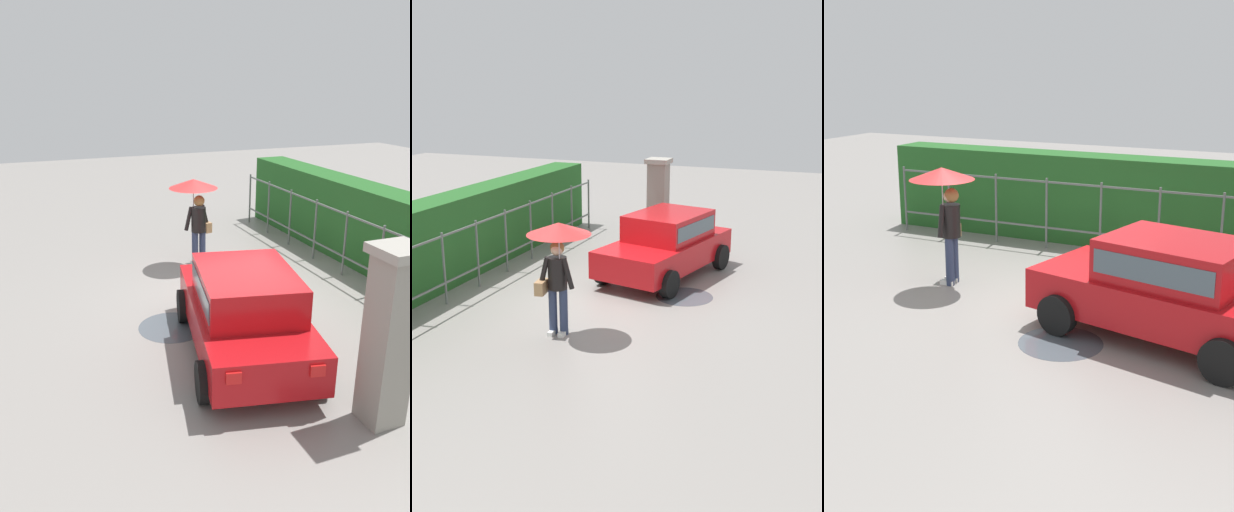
% 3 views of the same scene
% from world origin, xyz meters
% --- Properties ---
extents(ground_plane, '(40.00, 40.00, 0.00)m').
position_xyz_m(ground_plane, '(0.00, 0.00, 0.00)').
color(ground_plane, gray).
extents(car, '(3.97, 2.49, 1.48)m').
position_xyz_m(car, '(1.91, -0.76, 0.80)').
color(car, '#B71116').
rests_on(car, ground).
extents(pedestrian, '(1.12, 1.12, 2.09)m').
position_xyz_m(pedestrian, '(-2.19, -0.05, 1.61)').
color(pedestrian, '#2D3856').
rests_on(pedestrian, ground).
extents(fence_section, '(10.81, 0.05, 1.50)m').
position_xyz_m(fence_section, '(0.22, 2.83, 0.83)').
color(fence_section, '#59605B').
rests_on(fence_section, ground).
extents(hedge_row, '(11.76, 0.90, 1.90)m').
position_xyz_m(hedge_row, '(0.22, 3.74, 0.95)').
color(hedge_row, '#235B23').
rests_on(hedge_row, ground).
extents(puddle_near, '(1.21, 1.21, 0.00)m').
position_xyz_m(puddle_near, '(0.63, -1.57, 0.00)').
color(puddle_near, '#4C545B').
rests_on(puddle_near, ground).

